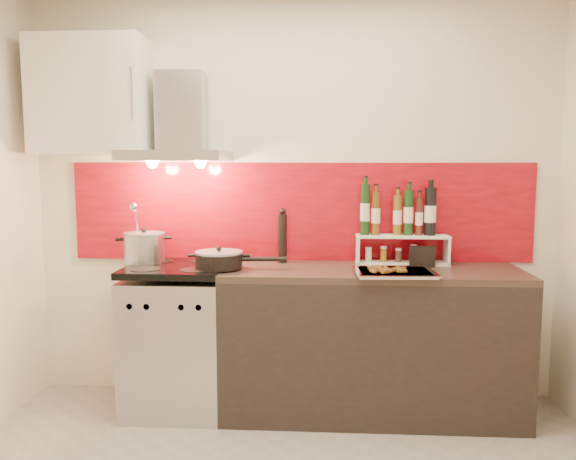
# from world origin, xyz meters

# --- Properties ---
(back_wall) EXTENTS (3.40, 0.02, 2.60)m
(back_wall) POSITION_xyz_m (0.00, 1.40, 1.30)
(back_wall) COLOR silver
(back_wall) RESTS_ON ground
(backsplash) EXTENTS (3.00, 0.02, 0.64)m
(backsplash) POSITION_xyz_m (0.05, 1.39, 1.22)
(backsplash) COLOR maroon
(backsplash) RESTS_ON back_wall
(range_stove) EXTENTS (0.60, 0.60, 0.91)m
(range_stove) POSITION_xyz_m (-0.70, 1.10, 0.44)
(range_stove) COLOR #B7B7BA
(range_stove) RESTS_ON ground
(counter) EXTENTS (1.80, 0.60, 0.90)m
(counter) POSITION_xyz_m (0.50, 1.10, 0.45)
(counter) COLOR black
(counter) RESTS_ON ground
(range_hood) EXTENTS (0.62, 0.50, 0.61)m
(range_hood) POSITION_xyz_m (-0.70, 1.24, 1.74)
(range_hood) COLOR #B7B7BA
(range_hood) RESTS_ON back_wall
(upper_cabinet) EXTENTS (0.70, 0.35, 0.72)m
(upper_cabinet) POSITION_xyz_m (-1.25, 1.22, 1.95)
(upper_cabinet) COLOR white
(upper_cabinet) RESTS_ON back_wall
(stock_pot) EXTENTS (0.26, 0.26, 0.22)m
(stock_pot) POSITION_xyz_m (-0.93, 1.20, 1.00)
(stock_pot) COLOR #B7B7BA
(stock_pot) RESTS_ON range_stove
(saute_pan) EXTENTS (0.55, 0.29, 0.13)m
(saute_pan) POSITION_xyz_m (-0.41, 1.02, 0.96)
(saute_pan) COLOR black
(saute_pan) RESTS_ON range_stove
(utensil_jar) EXTENTS (0.08, 0.12, 0.39)m
(utensil_jar) POSITION_xyz_m (-0.98, 1.18, 1.02)
(utensil_jar) COLOR silver
(utensil_jar) RESTS_ON range_stove
(pepper_mill) EXTENTS (0.06, 0.06, 0.35)m
(pepper_mill) POSITION_xyz_m (-0.06, 1.29, 1.07)
(pepper_mill) COLOR black
(pepper_mill) RESTS_ON counter
(step_shelf) EXTENTS (0.58, 0.16, 0.51)m
(step_shelf) POSITION_xyz_m (0.69, 1.28, 1.13)
(step_shelf) COLOR white
(step_shelf) RESTS_ON counter
(caddy_box) EXTENTS (0.16, 0.08, 0.13)m
(caddy_box) POSITION_xyz_m (0.81, 1.19, 0.96)
(caddy_box) COLOR black
(caddy_box) RESTS_ON counter
(baking_tray) EXTENTS (0.47, 0.37, 0.03)m
(baking_tray) POSITION_xyz_m (0.61, 0.92, 0.92)
(baking_tray) COLOR silver
(baking_tray) RESTS_ON counter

